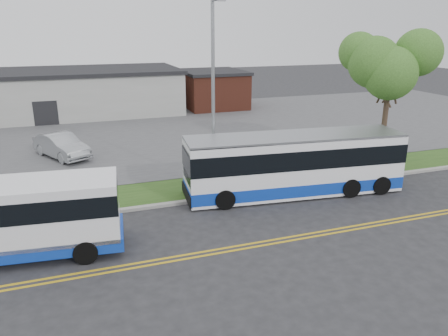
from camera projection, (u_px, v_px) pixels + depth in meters
name	position (u px, v px, depth m)	size (l,w,h in m)	color
ground	(171.00, 215.00, 20.24)	(140.00, 140.00, 0.00)	#28282B
lane_line_north	(194.00, 253.00, 16.78)	(70.00, 0.12, 0.01)	gold
lane_line_south	(196.00, 257.00, 16.52)	(70.00, 0.12, 0.01)	gold
curb	(166.00, 204.00, 21.20)	(80.00, 0.30, 0.15)	#9E9B93
verge	(159.00, 192.00, 22.82)	(80.00, 3.30, 0.10)	#264A18
parking_lot	(124.00, 133.00, 35.46)	(80.00, 25.00, 0.10)	#4C4C4F
commercial_building	(46.00, 93.00, 41.86)	(25.40, 10.40, 4.35)	#9E9E99
brick_wing	(213.00, 89.00, 46.26)	(6.30, 7.30, 3.90)	brown
tree_east	(391.00, 64.00, 25.43)	(5.20, 5.20, 8.33)	#382A1E
streetlight_near	(214.00, 91.00, 22.01)	(0.35, 1.53, 9.50)	gray
shuttle_bus	(34.00, 216.00, 16.30)	(7.83, 3.26, 2.92)	#1038AE
transit_bus	(294.00, 164.00, 22.38)	(11.47, 3.71, 3.13)	white
parked_car_a	(61.00, 146.00, 28.50)	(1.67, 4.80, 1.58)	#A1A4A8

